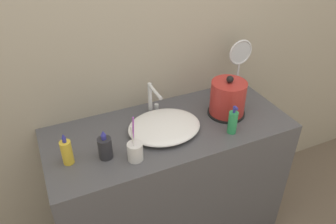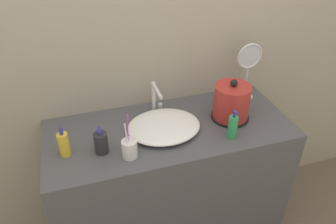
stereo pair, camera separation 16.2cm
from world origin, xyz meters
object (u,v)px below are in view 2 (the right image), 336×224
object	(u,v)px
faucet	(156,97)
toothbrush_cup	(129,148)
lotion_bottle	(233,127)
shampoo_bottle	(101,142)
electric_kettle	(231,103)
mouthwash_bottle	(64,144)
vanity_mirror	(248,67)

from	to	relation	value
faucet	toothbrush_cup	bearing A→B (deg)	-124.29
lotion_bottle	shampoo_bottle	bearing A→B (deg)	172.90
toothbrush_cup	lotion_bottle	size ratio (longest dim) A/B	1.43
toothbrush_cup	electric_kettle	bearing A→B (deg)	14.22
mouthwash_bottle	vanity_mirror	size ratio (longest dim) A/B	0.48
toothbrush_cup	shampoo_bottle	bearing A→B (deg)	149.42
toothbrush_cup	lotion_bottle	distance (m)	0.51
mouthwash_bottle	lotion_bottle	bearing A→B (deg)	-7.97
faucet	mouthwash_bottle	distance (m)	0.53
toothbrush_cup	shampoo_bottle	size ratio (longest dim) A/B	1.50
lotion_bottle	vanity_mirror	distance (m)	0.43
electric_kettle	mouthwash_bottle	size ratio (longest dim) A/B	1.43
electric_kettle	toothbrush_cup	size ratio (longest dim) A/B	1.03
mouthwash_bottle	faucet	bearing A→B (deg)	22.84
toothbrush_cup	mouthwash_bottle	bearing A→B (deg)	159.99
shampoo_bottle	mouthwash_bottle	xyz separation A→B (m)	(-0.16, 0.03, 0.01)
faucet	shampoo_bottle	size ratio (longest dim) A/B	1.20
electric_kettle	vanity_mirror	world-z (taller)	vanity_mirror
faucet	electric_kettle	world-z (taller)	electric_kettle
toothbrush_cup	lotion_bottle	bearing A→B (deg)	-0.96
mouthwash_bottle	vanity_mirror	xyz separation A→B (m)	(1.03, 0.21, 0.13)
mouthwash_bottle	electric_kettle	bearing A→B (deg)	2.95
vanity_mirror	mouthwash_bottle	bearing A→B (deg)	-168.25
toothbrush_cup	shampoo_bottle	world-z (taller)	toothbrush_cup
shampoo_bottle	vanity_mirror	bearing A→B (deg)	15.86
electric_kettle	lotion_bottle	size ratio (longest dim) A/B	1.48
faucet	lotion_bottle	world-z (taller)	faucet
toothbrush_cup	faucet	bearing A→B (deg)	55.71
shampoo_bottle	mouthwash_bottle	world-z (taller)	mouthwash_bottle
faucet	electric_kettle	bearing A→B (deg)	-23.92
electric_kettle	mouthwash_bottle	xyz separation A→B (m)	(-0.85, -0.04, -0.03)
lotion_bottle	vanity_mirror	world-z (taller)	vanity_mirror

